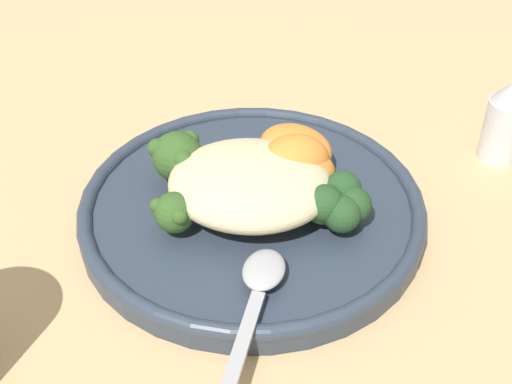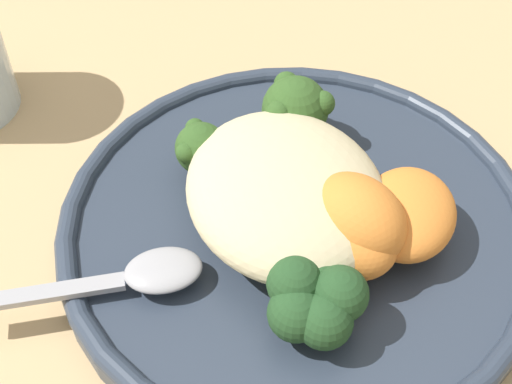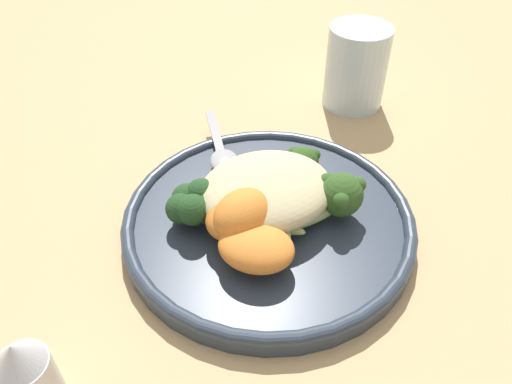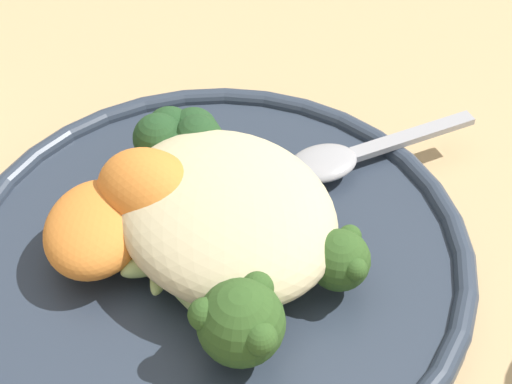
% 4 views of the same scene
% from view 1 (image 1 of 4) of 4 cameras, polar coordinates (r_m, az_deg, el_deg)
% --- Properties ---
extents(ground_plane, '(4.00, 4.00, 0.00)m').
position_cam_1_polar(ground_plane, '(0.56, 1.37, -2.34)').
color(ground_plane, tan).
extents(plate, '(0.27, 0.27, 0.02)m').
position_cam_1_polar(plate, '(0.55, -0.38, -1.66)').
color(plate, '#2D3847').
rests_on(plate, ground_plane).
extents(quinoa_mound, '(0.12, 0.10, 0.04)m').
position_cam_1_polar(quinoa_mound, '(0.52, -0.47, 0.65)').
color(quinoa_mound, beige).
rests_on(quinoa_mound, plate).
extents(broccoli_stalk_0, '(0.09, 0.04, 0.04)m').
position_cam_1_polar(broccoli_stalk_0, '(0.55, -5.59, 2.73)').
color(broccoli_stalk_0, '#ADC675').
rests_on(broccoli_stalk_0, plate).
extents(broccoli_stalk_1, '(0.08, 0.10, 0.03)m').
position_cam_1_polar(broccoli_stalk_1, '(0.52, -5.05, -0.91)').
color(broccoli_stalk_1, '#ADC675').
rests_on(broccoli_stalk_1, plate).
extents(broccoli_stalk_2, '(0.03, 0.09, 0.03)m').
position_cam_1_polar(broccoli_stalk_2, '(0.53, -0.48, -0.03)').
color(broccoli_stalk_2, '#ADC675').
rests_on(broccoli_stalk_2, plate).
extents(broccoli_stalk_3, '(0.09, 0.08, 0.03)m').
position_cam_1_polar(broccoli_stalk_3, '(0.53, 3.84, -0.24)').
color(broccoli_stalk_3, '#ADC675').
rests_on(broccoli_stalk_3, plate).
extents(sweet_potato_chunk_0, '(0.07, 0.07, 0.03)m').
position_cam_1_polar(sweet_potato_chunk_0, '(0.54, 3.46, 1.40)').
color(sweet_potato_chunk_0, orange).
rests_on(sweet_potato_chunk_0, plate).
extents(sweet_potato_chunk_1, '(0.08, 0.08, 0.03)m').
position_cam_1_polar(sweet_potato_chunk_1, '(0.57, 3.18, 3.54)').
color(sweet_potato_chunk_1, orange).
rests_on(sweet_potato_chunk_1, plate).
extents(sweet_potato_chunk_2, '(0.07, 0.06, 0.04)m').
position_cam_1_polar(sweet_potato_chunk_2, '(0.54, 3.04, 2.32)').
color(sweet_potato_chunk_2, orange).
rests_on(sweet_potato_chunk_2, plate).
extents(sweet_potato_chunk_3, '(0.07, 0.08, 0.03)m').
position_cam_1_polar(sweet_potato_chunk_3, '(0.53, 2.75, 1.12)').
color(sweet_potato_chunk_3, orange).
rests_on(sweet_potato_chunk_3, plate).
extents(kale_tuft, '(0.05, 0.05, 0.03)m').
position_cam_1_polar(kale_tuft, '(0.52, 6.54, -0.78)').
color(kale_tuft, '#234723').
rests_on(kale_tuft, plate).
extents(spoon, '(0.03, 0.12, 0.01)m').
position_cam_1_polar(spoon, '(0.47, 0.42, -7.36)').
color(spoon, '#A3A3A8').
rests_on(spoon, plate).
extents(salt_shaker, '(0.03, 0.03, 0.08)m').
position_cam_1_polar(salt_shaker, '(0.64, 19.32, 5.37)').
color(salt_shaker, silver).
rests_on(salt_shaker, ground_plane).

